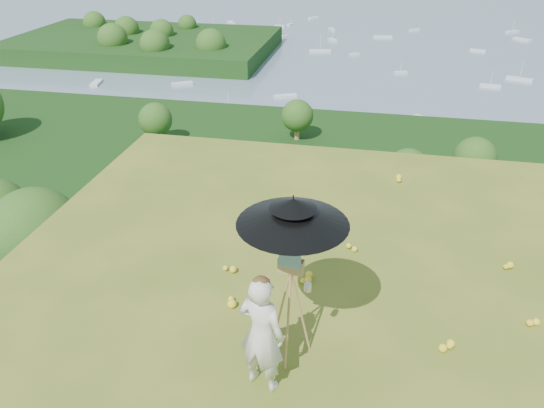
# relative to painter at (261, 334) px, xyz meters

# --- Properties ---
(ground) EXTENTS (14.00, 14.00, 0.00)m
(ground) POSITION_rel_painter_xyz_m (2.15, 0.66, -0.80)
(ground) COLOR #52691E
(ground) RESTS_ON ground
(forest_slope) EXTENTS (140.00, 56.00, 22.00)m
(forest_slope) POSITION_rel_painter_xyz_m (2.15, 35.66, -29.80)
(forest_slope) COLOR black
(forest_slope) RESTS_ON bay_water
(shoreline_tier) EXTENTS (170.00, 28.00, 8.00)m
(shoreline_tier) POSITION_rel_painter_xyz_m (2.15, 75.66, -36.80)
(shoreline_tier) COLOR gray
(shoreline_tier) RESTS_ON bay_water
(bay_water) EXTENTS (700.00, 700.00, 0.00)m
(bay_water) POSITION_rel_painter_xyz_m (2.15, 240.66, -34.80)
(bay_water) COLOR slate
(bay_water) RESTS_ON ground
(peninsula) EXTENTS (90.00, 60.00, 12.00)m
(peninsula) POSITION_rel_painter_xyz_m (-72.85, 155.66, -29.80)
(peninsula) COLOR black
(peninsula) RESTS_ON bay_water
(slope_trees) EXTENTS (110.00, 50.00, 6.00)m
(slope_trees) POSITION_rel_painter_xyz_m (2.15, 35.66, -15.80)
(slope_trees) COLOR #234E17
(slope_trees) RESTS_ON forest_slope
(harbor_town) EXTENTS (110.00, 22.00, 5.00)m
(harbor_town) POSITION_rel_painter_xyz_m (2.15, 75.66, -30.30)
(harbor_town) COLOR silver
(harbor_town) RESTS_ON shoreline_tier
(moored_boats) EXTENTS (140.00, 140.00, 0.70)m
(moored_boats) POSITION_rel_painter_xyz_m (-10.35, 161.66, -34.45)
(moored_boats) COLOR silver
(moored_boats) RESTS_ON bay_water
(wildflowers) EXTENTS (10.00, 10.50, 0.12)m
(wildflowers) POSITION_rel_painter_xyz_m (2.15, 0.91, -0.74)
(wildflowers) COLOR yellow
(wildflowers) RESTS_ON ground
(painter) EXTENTS (0.67, 0.54, 1.60)m
(painter) POSITION_rel_painter_xyz_m (0.00, 0.00, 0.00)
(painter) COLOR beige
(painter) RESTS_ON ground
(field_easel) EXTENTS (0.68, 0.68, 1.63)m
(field_easel) POSITION_rel_painter_xyz_m (0.24, 0.56, 0.01)
(field_easel) COLOR #A18543
(field_easel) RESTS_ON ground
(sun_umbrella) EXTENTS (1.64, 1.64, 1.00)m
(sun_umbrella) POSITION_rel_painter_xyz_m (0.25, 0.59, 1.04)
(sun_umbrella) COLOR black
(sun_umbrella) RESTS_ON field_easel
(painter_cap) EXTENTS (0.26, 0.29, 0.10)m
(painter_cap) POSITION_rel_painter_xyz_m (0.00, 0.00, 0.76)
(painter_cap) COLOR #D27373
(painter_cap) RESTS_ON painter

